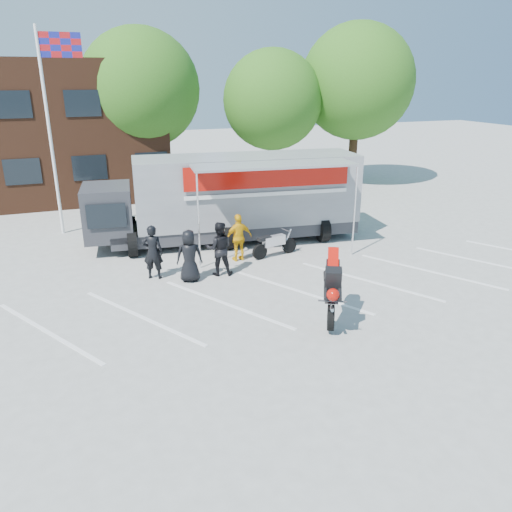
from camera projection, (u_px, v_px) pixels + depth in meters
ground at (309, 306)px, 14.26m from camera, size 100.00×100.00×0.00m
parking_bay_lines at (294, 292)px, 15.14m from camera, size 18.09×13.33×0.01m
flagpole at (53, 107)px, 19.27m from camera, size 1.61×0.12×8.00m
tree_left at (140, 89)px, 25.79m from camera, size 6.12×6.12×8.64m
tree_mid at (273, 100)px, 27.44m from camera, size 5.44×5.44×7.68m
tree_right at (357, 82)px, 28.34m from camera, size 6.46×6.46×9.12m
transporter_truck at (235, 240)px, 20.02m from camera, size 11.01×6.24×3.34m
parked_motorcycle at (275, 256)px, 18.22m from camera, size 2.00×1.03×1.00m
stunt_bike_rider at (329, 319)px, 13.49m from camera, size 1.67×2.09×2.23m
spectator_leather_a at (189, 256)px, 15.73m from camera, size 0.93×0.71×1.69m
spectator_leather_b at (153, 252)px, 15.93m from camera, size 0.77×0.66×1.79m
spectator_leather_c at (219, 249)px, 16.24m from camera, size 1.02×0.89×1.79m
spectator_hivis at (239, 238)px, 17.53m from camera, size 1.03×0.52×1.69m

